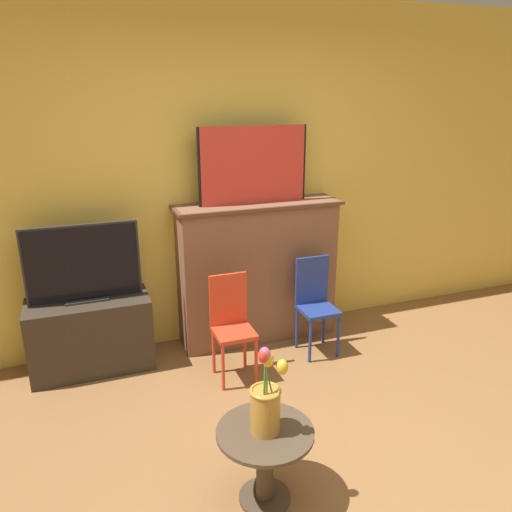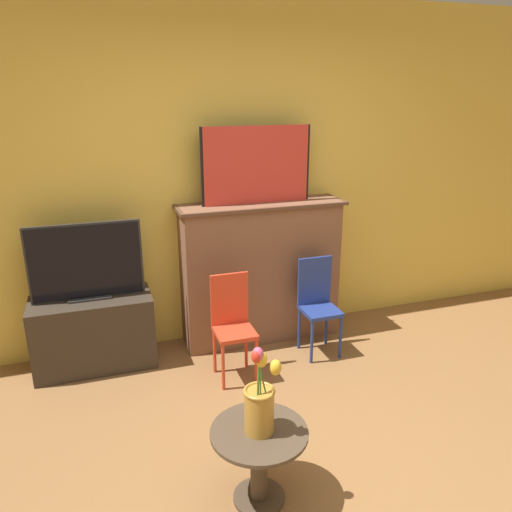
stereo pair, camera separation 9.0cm
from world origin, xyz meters
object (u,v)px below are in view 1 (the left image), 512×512
at_px(chair_blue, 315,300).
at_px(chair_red, 231,321).
at_px(tv_monitor, 83,264).
at_px(vase_tulips, 266,403).
at_px(painting, 253,165).

bearing_deg(chair_blue, chair_red, -169.60).
xyz_separation_m(tv_monitor, chair_red, (0.96, -0.46, -0.39)).
bearing_deg(vase_tulips, painting, 71.80).
bearing_deg(chair_blue, vase_tulips, -125.18).
xyz_separation_m(tv_monitor, chair_blue, (1.69, -0.33, -0.39)).
distance_m(tv_monitor, vase_tulips, 1.84).
bearing_deg(painting, tv_monitor, -177.59).
height_order(painting, vase_tulips, painting).
bearing_deg(painting, chair_blue, -45.09).
xyz_separation_m(tv_monitor, vase_tulips, (0.75, -1.67, -0.24)).
distance_m(tv_monitor, chair_red, 1.13).
bearing_deg(painting, vase_tulips, -108.20).
xyz_separation_m(painting, vase_tulips, (-0.57, -1.72, -0.88)).
relative_size(tv_monitor, chair_red, 1.04).
relative_size(painting, chair_red, 1.14).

